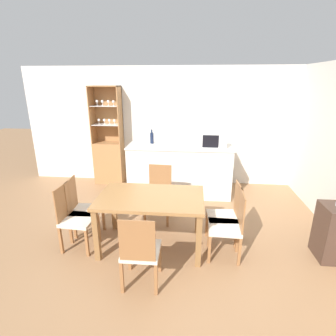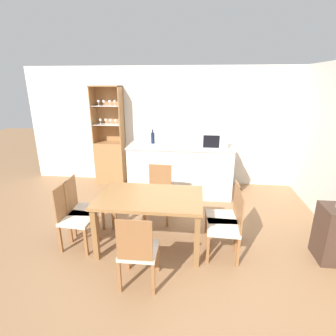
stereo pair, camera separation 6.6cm
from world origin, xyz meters
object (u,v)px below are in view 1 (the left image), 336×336
object	(u,v)px
dining_chair_head_far	(159,194)
dining_chair_side_right_far	(226,216)
dining_chair_head_near	(140,251)
wine_bottle	(152,138)
dining_chair_side_left_near	(75,218)
display_cabinet	(109,155)
microwave	(213,139)
dining_chair_side_left_far	(83,209)
dining_table	(151,203)
dining_chair_side_right_near	(228,226)

from	to	relation	value
dining_chair_head_far	dining_chair_side_right_far	bearing A→B (deg)	151.83
dining_chair_head_near	wine_bottle	xyz separation A→B (m)	(-0.30, 2.80, 0.69)
dining_chair_side_right_far	dining_chair_side_left_near	xyz separation A→B (m)	(-2.08, -0.27, 0.00)
display_cabinet	microwave	distance (m)	2.39
dining_chair_head_near	microwave	world-z (taller)	microwave
dining_chair_side_left_far	dining_chair_side_left_near	size ratio (longest dim) A/B	1.00
dining_table	dining_chair_side_left_far	bearing A→B (deg)	172.82
dining_chair_side_left_near	microwave	world-z (taller)	microwave
wine_bottle	dining_chair_head_far	bearing A→B (deg)	-76.63
display_cabinet	dining_chair_side_left_near	xyz separation A→B (m)	(0.30, -2.51, -0.19)
microwave	dining_chair_head_far	bearing A→B (deg)	-130.49
dining_chair_head_far	microwave	size ratio (longest dim) A/B	1.93
dining_chair_side_right_near	dining_chair_side_right_far	xyz separation A→B (m)	(-0.00, 0.27, 0.00)
dining_chair_head_near	wine_bottle	distance (m)	2.90
dining_chair_side_left_far	dining_chair_side_left_near	xyz separation A→B (m)	(0.00, -0.26, 0.00)
dining_chair_side_right_near	dining_chair_head_far	distance (m)	1.38
dining_chair_head_near	dining_chair_side_right_near	bearing A→B (deg)	30.73
dining_chair_head_far	dining_chair_side_right_near	bearing A→B (deg)	142.11
dining_chair_head_near	dining_chair_side_left_near	xyz separation A→B (m)	(-1.04, 0.64, 0.00)
display_cabinet	wine_bottle	distance (m)	1.21
dining_chair_side_right_near	dining_chair_side_left_near	distance (m)	2.08
dining_chair_head_far	microwave	world-z (taller)	microwave
display_cabinet	wine_bottle	xyz separation A→B (m)	(1.05, -0.36, 0.49)
display_cabinet	microwave	world-z (taller)	display_cabinet
display_cabinet	dining_chair_side_right_far	xyz separation A→B (m)	(2.38, -2.25, -0.19)
dining_chair_side_left_far	dining_chair_side_right_near	size ratio (longest dim) A/B	1.00
dining_chair_side_right_near	dining_chair_side_left_near	bearing A→B (deg)	91.86
dining_chair_side_left_far	dining_chair_side_right_near	world-z (taller)	same
dining_chair_side_left_far	dining_chair_side_right_near	bearing A→B (deg)	78.96
display_cabinet	dining_chair_head_near	bearing A→B (deg)	-66.97
dining_chair_side_right_far	dining_chair_side_left_near	size ratio (longest dim) A/B	1.00
dining_chair_side_right_far	dining_chair_side_left_far	bearing A→B (deg)	86.44
dining_table	dining_chair_head_near	world-z (taller)	dining_chair_head_near
dining_table	dining_chair_side_right_near	size ratio (longest dim) A/B	1.55
dining_chair_side_right_near	wine_bottle	size ratio (longest dim) A/B	3.20
dining_chair_side_left_far	microwave	world-z (taller)	microwave
dining_table	dining_chair_side_right_near	bearing A→B (deg)	-7.45
dining_chair_head_near	dining_chair_side_left_far	bearing A→B (deg)	138.10
dining_chair_side_right_far	dining_chair_side_left_near	world-z (taller)	same
dining_chair_side_left_near	wine_bottle	world-z (taller)	wine_bottle
display_cabinet	dining_chair_side_left_far	distance (m)	2.28
dining_chair_side_right_near	display_cabinet	bearing A→B (deg)	45.38
dining_chair_side_left_near	wine_bottle	bearing A→B (deg)	164.74
display_cabinet	dining_chair_side_right_far	world-z (taller)	display_cabinet
dining_chair_head_far	dining_chair_side_right_far	xyz separation A→B (m)	(1.04, -0.64, 0.00)
display_cabinet	dining_chair_head_near	xyz separation A→B (m)	(1.34, -3.16, -0.19)
dining_chair_head_near	dining_chair_side_right_far	world-z (taller)	same
display_cabinet	dining_chair_side_right_near	bearing A→B (deg)	-46.62
dining_chair_side_right_near	microwave	distance (m)	2.13
dining_chair_side_right_far	display_cabinet	bearing A→B (deg)	42.93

